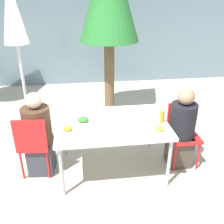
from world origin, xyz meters
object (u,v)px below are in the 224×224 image
(bottle, at_px, (162,116))
(salad_bowl, at_px, (133,123))
(person_left, at_px, (39,137))
(person_right, at_px, (181,130))
(closed_umbrella, at_px, (14,22))
(chair_right, at_px, (182,129))
(drinking_cup, at_px, (138,112))
(chair_left, at_px, (34,142))

(bottle, bearing_deg, salad_bowl, 179.90)
(salad_bowl, bearing_deg, person_left, 171.61)
(bottle, bearing_deg, person_right, 16.16)
(closed_umbrella, bearing_deg, person_right, -20.48)
(chair_right, relative_size, drinking_cup, 8.78)
(drinking_cup, height_order, salad_bowl, drinking_cup)
(closed_umbrella, xyz_separation_m, bottle, (1.85, -0.91, -1.07))
(chair_left, distance_m, chair_right, 2.04)
(person_right, height_order, salad_bowl, person_right)
(chair_left, relative_size, person_left, 0.76)
(chair_right, xyz_separation_m, closed_umbrella, (-2.23, 0.74, 1.38))
(bottle, bearing_deg, closed_umbrella, 153.73)
(person_right, distance_m, drinking_cup, 0.65)
(chair_left, xyz_separation_m, closed_umbrella, (-0.20, 0.81, 1.38))
(chair_right, height_order, salad_bowl, chair_right)
(drinking_cup, bearing_deg, bottle, -47.44)
(chair_left, xyz_separation_m, bottle, (1.65, -0.11, 0.31))
(chair_right, bearing_deg, drinking_cup, -8.41)
(person_left, bearing_deg, salad_bowl, -3.26)
(drinking_cup, xyz_separation_m, salad_bowl, (-0.13, -0.27, -0.02))
(chair_right, bearing_deg, person_right, 57.97)
(chair_left, distance_m, salad_bowl, 1.30)
(chair_right, bearing_deg, closed_umbrella, -18.42)
(chair_left, height_order, closed_umbrella, closed_umbrella)
(drinking_cup, relative_size, salad_bowl, 0.57)
(person_right, xyz_separation_m, salad_bowl, (-0.71, -0.10, 0.21))
(chair_left, relative_size, bottle, 4.55)
(closed_umbrella, relative_size, salad_bowl, 13.99)
(chair_right, xyz_separation_m, bottle, (-0.38, -0.18, 0.31))
(chair_left, distance_m, drinking_cup, 1.44)
(chair_right, xyz_separation_m, drinking_cup, (-0.63, 0.09, 0.27))
(drinking_cup, bearing_deg, closed_umbrella, 158.09)
(person_left, distance_m, bottle, 1.63)
(chair_left, height_order, chair_right, same)
(person_left, relative_size, chair_right, 1.32)
(person_right, bearing_deg, person_left, -2.66)
(chair_left, distance_m, person_left, 0.10)
(chair_left, bearing_deg, drinking_cup, 11.72)
(drinking_cup, bearing_deg, person_right, -16.42)
(bottle, bearing_deg, person_left, 173.56)
(bottle, bearing_deg, chair_left, 176.36)
(bottle, relative_size, salad_bowl, 1.09)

